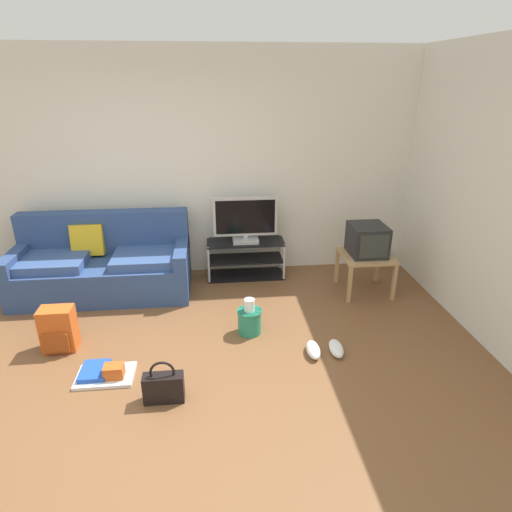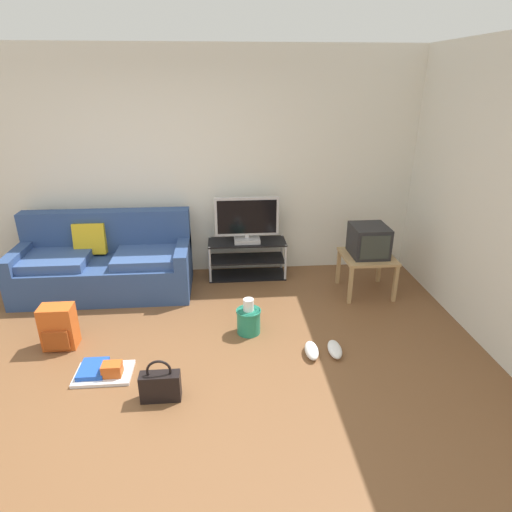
{
  "view_description": "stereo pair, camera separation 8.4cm",
  "coord_description": "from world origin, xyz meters",
  "px_view_note": "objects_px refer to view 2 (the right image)",
  "views": [
    {
      "loc": [
        0.52,
        -2.82,
        2.34
      ],
      "look_at": [
        0.94,
        1.24,
        0.65
      ],
      "focal_mm": 30.29,
      "sensor_mm": 36.0,
      "label": 1
    },
    {
      "loc": [
        0.6,
        -2.83,
        2.34
      ],
      "look_at": [
        0.94,
        1.24,
        0.65
      ],
      "focal_mm": 30.29,
      "sensor_mm": 36.0,
      "label": 2
    }
  ],
  "objects_px": {
    "cleaning_bucket": "(249,319)",
    "couch": "(105,264)",
    "flat_tv": "(247,220)",
    "sneakers_pair": "(323,350)",
    "backpack": "(59,327)",
    "handbag": "(160,385)",
    "crt_tv": "(369,241)",
    "tv_stand": "(247,259)",
    "floor_tray": "(103,371)",
    "side_table": "(367,261)"
  },
  "relations": [
    {
      "from": "couch",
      "to": "crt_tv",
      "type": "distance_m",
      "value": 3.05
    },
    {
      "from": "flat_tv",
      "to": "crt_tv",
      "type": "bearing_deg",
      "value": -21.12
    },
    {
      "from": "crt_tv",
      "to": "couch",
      "type": "bearing_deg",
      "value": 174.46
    },
    {
      "from": "tv_stand",
      "to": "floor_tray",
      "type": "height_order",
      "value": "tv_stand"
    },
    {
      "from": "handbag",
      "to": "side_table",
      "type": "bearing_deg",
      "value": 37.55
    },
    {
      "from": "tv_stand",
      "to": "floor_tray",
      "type": "relative_size",
      "value": 2.02
    },
    {
      "from": "couch",
      "to": "handbag",
      "type": "relative_size",
      "value": 5.4
    },
    {
      "from": "cleaning_bucket",
      "to": "couch",
      "type": "bearing_deg",
      "value": 146.23
    },
    {
      "from": "tv_stand",
      "to": "side_table",
      "type": "xyz_separation_m",
      "value": [
        1.35,
        -0.56,
        0.16
      ]
    },
    {
      "from": "couch",
      "to": "cleaning_bucket",
      "type": "xyz_separation_m",
      "value": [
        1.6,
        -1.07,
        -0.18
      ]
    },
    {
      "from": "side_table",
      "to": "sneakers_pair",
      "type": "distance_m",
      "value": 1.45
    },
    {
      "from": "side_table",
      "to": "cleaning_bucket",
      "type": "bearing_deg",
      "value": -151.69
    },
    {
      "from": "flat_tv",
      "to": "crt_tv",
      "type": "height_order",
      "value": "flat_tv"
    },
    {
      "from": "handbag",
      "to": "sneakers_pair",
      "type": "bearing_deg",
      "value": 18.85
    },
    {
      "from": "cleaning_bucket",
      "to": "floor_tray",
      "type": "height_order",
      "value": "cleaning_bucket"
    },
    {
      "from": "backpack",
      "to": "side_table",
      "type": "bearing_deg",
      "value": 4.11
    },
    {
      "from": "flat_tv",
      "to": "cleaning_bucket",
      "type": "relative_size",
      "value": 2.09
    },
    {
      "from": "side_table",
      "to": "crt_tv",
      "type": "relative_size",
      "value": 1.31
    },
    {
      "from": "side_table",
      "to": "cleaning_bucket",
      "type": "relative_size",
      "value": 1.54
    },
    {
      "from": "side_table",
      "to": "cleaning_bucket",
      "type": "height_order",
      "value": "side_table"
    },
    {
      "from": "backpack",
      "to": "floor_tray",
      "type": "height_order",
      "value": "backpack"
    },
    {
      "from": "couch",
      "to": "cleaning_bucket",
      "type": "height_order",
      "value": "couch"
    },
    {
      "from": "couch",
      "to": "crt_tv",
      "type": "xyz_separation_m",
      "value": [
        3.02,
        -0.29,
        0.31
      ]
    },
    {
      "from": "side_table",
      "to": "floor_tray",
      "type": "height_order",
      "value": "side_table"
    },
    {
      "from": "flat_tv",
      "to": "cleaning_bucket",
      "type": "bearing_deg",
      "value": -93.06
    },
    {
      "from": "backpack",
      "to": "floor_tray",
      "type": "relative_size",
      "value": 0.89
    },
    {
      "from": "side_table",
      "to": "crt_tv",
      "type": "xyz_separation_m",
      "value": [
        0.0,
        0.02,
        0.24
      ]
    },
    {
      "from": "couch",
      "to": "floor_tray",
      "type": "relative_size",
      "value": 4.14
    },
    {
      "from": "side_table",
      "to": "handbag",
      "type": "height_order",
      "value": "side_table"
    },
    {
      "from": "couch",
      "to": "tv_stand",
      "type": "height_order",
      "value": "couch"
    },
    {
      "from": "handbag",
      "to": "sneakers_pair",
      "type": "distance_m",
      "value": 1.48
    },
    {
      "from": "flat_tv",
      "to": "sneakers_pair",
      "type": "distance_m",
      "value": 1.95
    },
    {
      "from": "tv_stand",
      "to": "handbag",
      "type": "relative_size",
      "value": 2.63
    },
    {
      "from": "handbag",
      "to": "crt_tv",
      "type": "bearing_deg",
      "value": 37.82
    },
    {
      "from": "cleaning_bucket",
      "to": "crt_tv",
      "type": "bearing_deg",
      "value": 28.81
    },
    {
      "from": "crt_tv",
      "to": "handbag",
      "type": "xyz_separation_m",
      "value": [
        -2.16,
        -1.68,
        -0.51
      ]
    },
    {
      "from": "couch",
      "to": "floor_tray",
      "type": "distance_m",
      "value": 1.7
    },
    {
      "from": "handbag",
      "to": "cleaning_bucket",
      "type": "xyz_separation_m",
      "value": [
        0.75,
        0.9,
        0.02
      ]
    },
    {
      "from": "tv_stand",
      "to": "crt_tv",
      "type": "xyz_separation_m",
      "value": [
        1.35,
        -0.54,
        0.4
      ]
    },
    {
      "from": "flat_tv",
      "to": "backpack",
      "type": "bearing_deg",
      "value": -142.83
    },
    {
      "from": "backpack",
      "to": "sneakers_pair",
      "type": "relative_size",
      "value": 1.2
    },
    {
      "from": "tv_stand",
      "to": "flat_tv",
      "type": "distance_m",
      "value": 0.51
    },
    {
      "from": "couch",
      "to": "side_table",
      "type": "xyz_separation_m",
      "value": [
        3.02,
        -0.31,
        0.07
      ]
    },
    {
      "from": "tv_stand",
      "to": "flat_tv",
      "type": "xyz_separation_m",
      "value": [
        -0.0,
        -0.02,
        0.51
      ]
    },
    {
      "from": "crt_tv",
      "to": "floor_tray",
      "type": "bearing_deg",
      "value": -153.41
    },
    {
      "from": "crt_tv",
      "to": "handbag",
      "type": "bearing_deg",
      "value": -142.18
    },
    {
      "from": "backpack",
      "to": "flat_tv",
      "type": "bearing_deg",
      "value": 26.23
    },
    {
      "from": "flat_tv",
      "to": "sneakers_pair",
      "type": "bearing_deg",
      "value": -71.29
    },
    {
      "from": "couch",
      "to": "backpack",
      "type": "distance_m",
      "value": 1.18
    },
    {
      "from": "couch",
      "to": "sneakers_pair",
      "type": "xyz_separation_m",
      "value": [
        2.25,
        -1.49,
        -0.28
      ]
    }
  ]
}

